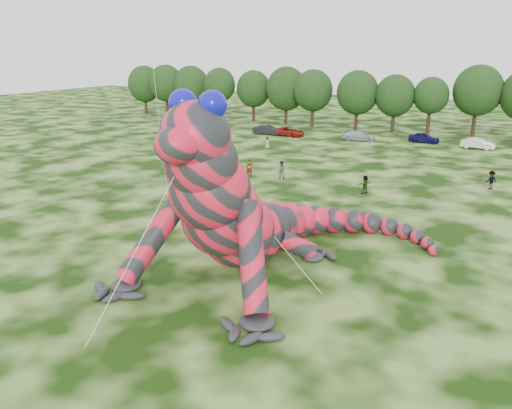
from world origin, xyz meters
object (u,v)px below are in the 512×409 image
Objects in this scene: tree_9 at (430,106)px; car_1 at (267,130)px; spectator_2 at (491,180)px; tree_5 at (286,95)px; spectator_4 at (267,143)px; tree_10 at (477,101)px; car_2 at (289,132)px; car_4 at (424,138)px; car_5 at (478,143)px; spectator_5 at (365,184)px; spectator_0 at (249,169)px; car_3 at (359,136)px; tree_4 at (254,96)px; tree_2 at (191,92)px; spectator_1 at (281,170)px; tree_7 at (357,100)px; tree_1 at (166,90)px; tree_6 at (313,99)px; tree_3 at (220,94)px; tree_0 at (145,90)px; tree_8 at (394,104)px; inflatable_gecko at (250,176)px; car_0 at (199,124)px.

tree_9 reaches higher than car_1.
tree_9 is 4.93× the size of spectator_2.
tree_5 is 6.09× the size of spectator_4.
tree_9 is 0.83× the size of tree_10.
tree_5 is 46.50m from spectator_2.
car_2 is 1.15× the size of car_4.
car_5 is 2.53× the size of spectator_5.
tree_10 reaches higher than spectator_0.
spectator_2 is at bearing -146.84° from car_3.
tree_4 is 51.64m from spectator_2.
tree_2 is 50.71m from spectator_1.
spectator_2 is at bearing -175.99° from spectator_1.
spectator_4 is (-6.02, -20.81, -3.93)m from tree_7.
tree_10 reaches higher than tree_1.
tree_6 is 1.00× the size of tree_7.
spectator_5 reaches higher than car_2.
tree_3 is 1.95× the size of car_2.
tree_2 is 52.96m from car_5.
tree_3 is 1.00× the size of tree_7.
tree_0 reaches higher than tree_8.
tree_5 is 0.93× the size of tree_10.
tree_7 is at bearing -128.60° from spectator_5.
tree_10 reaches higher than car_2.
tree_0 is 57.84m from spectator_0.
spectator_1 is 3.27m from spectator_0.
inflatable_gecko is 62.78m from tree_4.
tree_3 reaches higher than spectator_5.
tree_6 is at bearing 77.76° from car_5.
car_5 is at bearing -10.92° from tree_3.
tree_2 reaches higher than spectator_5.
tree_0 is at bearing 68.87° from car_0.
spectator_0 is (43.43, -38.01, -3.84)m from tree_0.
tree_10 is at bearing -0.21° from tree_4.
car_2 is (30.90, -11.44, -4.23)m from tree_1.
spectator_4 is at bearing -85.97° from tree_6.
car_1 is 14.06m from car_3.
spectator_1 is (13.00, -24.13, 0.17)m from car_1.
spectator_0 is at bearing -162.58° from car_1.
tree_4 reaches higher than tree_9.
car_0 is (-11.19, -10.65, -4.26)m from tree_5.
car_4 is at bearing 88.10° from inflatable_gecko.
inflatable_gecko reaches higher than car_2.
car_3 is at bearing -89.97° from car_1.
tree_9 is (36.78, 0.28, -0.38)m from tree_3.
car_2 is (-16.01, 43.98, -4.72)m from inflatable_gecko.
car_5 is at bearing -133.33° from spectator_1.
car_2 is at bearing 85.34° from car_3.
tree_2 reaches higher than tree_4.
car_1 is at bearing -72.39° from spectator_1.
tree_5 is 2.32× the size of car_4.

